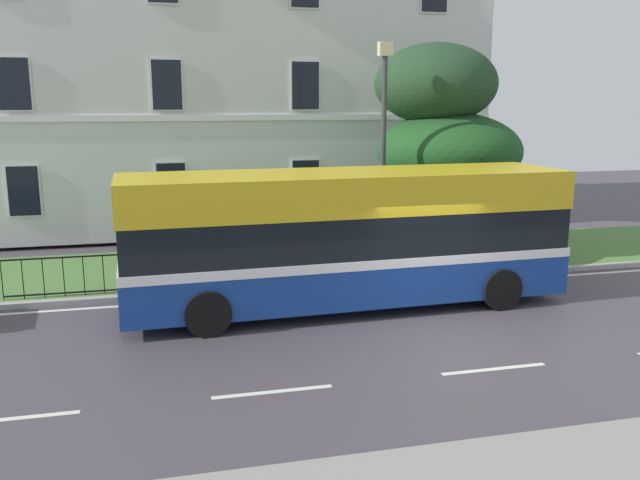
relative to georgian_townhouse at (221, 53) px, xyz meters
The scene contains 6 objects.
ground_plane 16.43m from the georgian_townhouse, 78.57° to the right, with size 60.00×56.00×0.18m.
georgian_townhouse is the anchor object (origin of this frame).
iron_verge_railing 12.75m from the georgian_townhouse, 90.00° to the right, with size 12.70×0.04×0.97m.
evergreen_tree 11.29m from the georgian_townhouse, 57.37° to the right, with size 6.06×6.06×6.36m.
single_decker_bus 14.18m from the georgian_townhouse, 83.70° to the right, with size 10.21×2.96×3.13m.
street_lamp_post 11.39m from the georgian_townhouse, 72.92° to the right, with size 0.36×0.24×6.08m.
Camera 1 is at (-5.65, -11.82, 4.66)m, focal length 37.16 mm.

